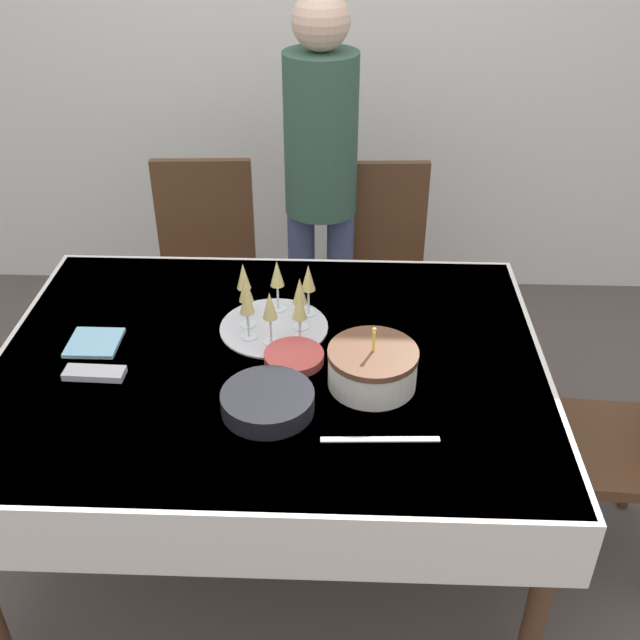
{
  "coord_description": "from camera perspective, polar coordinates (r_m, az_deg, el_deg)",
  "views": [
    {
      "loc": [
        0.21,
        -1.76,
        2.02
      ],
      "look_at": [
        0.15,
        0.02,
        0.86
      ],
      "focal_mm": 42.0,
      "sensor_mm": 36.0,
      "label": 1
    }
  ],
  "objects": [
    {
      "name": "dining_chair_far_right",
      "position": [
        3.08,
        4.4,
        3.67
      ],
      "size": [
        0.44,
        0.44,
        0.95
      ],
      "color": "#51331E",
      "rests_on": "ground_plane"
    },
    {
      "name": "wall_back",
      "position": [
        3.6,
        -1.42,
        22.27
      ],
      "size": [
        8.0,
        0.05,
        2.7
      ],
      "color": "silver",
      "rests_on": "ground_plane"
    },
    {
      "name": "cake_knife",
      "position": [
        1.91,
        4.61,
        -9.06
      ],
      "size": [
        0.3,
        0.03,
        0.0
      ],
      "color": "silver",
      "rests_on": "dining_table"
    },
    {
      "name": "plate_stack_main",
      "position": [
        1.98,
        -4.01,
        -6.21
      ],
      "size": [
        0.25,
        0.25,
        0.06
      ],
      "color": "black",
      "rests_on": "dining_table"
    },
    {
      "name": "dining_chair_far_left",
      "position": [
        3.13,
        -8.7,
        3.87
      ],
      "size": [
        0.44,
        0.44,
        0.95
      ],
      "color": "#51331E",
      "rests_on": "ground_plane"
    },
    {
      "name": "dining_table",
      "position": [
        2.24,
        -3.79,
        -4.96
      ],
      "size": [
        1.6,
        1.21,
        0.74
      ],
      "color": "silver",
      "rests_on": "ground_plane"
    },
    {
      "name": "napkin_pile",
      "position": [
        2.33,
        -16.82,
        -1.67
      ],
      "size": [
        0.15,
        0.15,
        0.01
      ],
      "color": "#8CC6E0",
      "rests_on": "dining_table"
    },
    {
      "name": "person_standing",
      "position": [
        2.93,
        0.06,
        11.65
      ],
      "size": [
        0.28,
        0.28,
        1.58
      ],
      "color": "#3F4C72",
      "rests_on": "ground_plane"
    },
    {
      "name": "plate_stack_dessert",
      "position": [
        2.15,
        -2.0,
        -2.84
      ],
      "size": [
        0.17,
        0.17,
        0.03
      ],
      "color": "#CC4C47",
      "rests_on": "dining_table"
    },
    {
      "name": "birthday_cake",
      "position": [
        2.05,
        4.02,
        -3.62
      ],
      "size": [
        0.25,
        0.25,
        0.19
      ],
      "color": "silver",
      "rests_on": "dining_table"
    },
    {
      "name": "ground_plane",
      "position": [
        2.68,
        -3.28,
        -15.85
      ],
      "size": [
        12.0,
        12.0,
        0.0
      ],
      "primitive_type": "plane",
      "color": "#564C47"
    },
    {
      "name": "champagne_tray",
      "position": [
        2.26,
        -3.54,
        1.28
      ],
      "size": [
        0.33,
        0.33,
        0.18
      ],
      "color": "silver",
      "rests_on": "dining_table"
    },
    {
      "name": "fork_pile",
      "position": [
        2.19,
        -16.8,
        -3.9
      ],
      "size": [
        0.17,
        0.07,
        0.02
      ],
      "color": "silver",
      "rests_on": "dining_table"
    }
  ]
}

